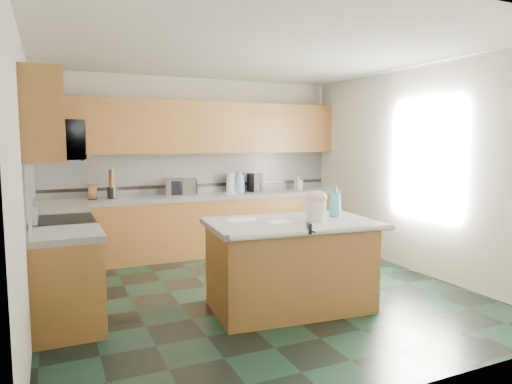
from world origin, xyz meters
TOP-DOWN VIEW (x-y plane):
  - floor at (0.00, 0.00)m, footprint 4.60×4.60m
  - ceiling at (0.00, 0.00)m, footprint 4.60×4.60m
  - wall_back at (0.00, 2.32)m, footprint 4.60×0.04m
  - wall_front at (0.00, -2.32)m, footprint 4.60×0.04m
  - wall_left at (-2.32, 0.00)m, footprint 0.04×4.60m
  - wall_right at (2.32, 0.00)m, footprint 0.04×4.60m
  - back_base_cab at (0.00, 2.00)m, footprint 4.60×0.60m
  - back_countertop at (0.00, 2.00)m, footprint 4.60×0.64m
  - back_upper_cab at (0.00, 2.13)m, footprint 4.60×0.33m
  - back_backsplash at (0.00, 2.29)m, footprint 4.60×0.02m
  - back_accent_band at (0.00, 2.28)m, footprint 4.60×0.01m
  - left_base_cab_rear at (-2.00, 1.29)m, footprint 0.60×0.82m
  - left_counter_rear at (-2.00, 1.29)m, footprint 0.64×0.82m
  - left_base_cab_front at (-2.00, -0.24)m, footprint 0.60×0.72m
  - left_counter_front at (-2.00, -0.24)m, footprint 0.64×0.72m
  - left_backsplash at (-2.29, 0.55)m, footprint 0.02×2.30m
  - left_accent_band at (-2.28, 0.55)m, footprint 0.01×2.30m
  - left_upper_cab_rear at (-2.13, 1.42)m, footprint 0.33×1.09m
  - left_upper_cab_front at (-2.13, -0.24)m, footprint 0.33×0.72m
  - range_body at (-2.00, 0.50)m, footprint 0.60×0.76m
  - range_oven_door at (-1.71, 0.50)m, footprint 0.02×0.68m
  - range_cooktop at (-2.00, 0.50)m, footprint 0.62×0.78m
  - range_handle at (-1.68, 0.50)m, footprint 0.02×0.66m
  - range_backguard at (-2.26, 0.50)m, footprint 0.06×0.76m
  - microwave at (-2.00, 0.50)m, footprint 0.50×0.73m
  - island_base at (0.12, -0.57)m, footprint 1.65×1.04m
  - island_top at (0.12, -0.57)m, footprint 1.76×1.15m
  - island_bullnose at (0.12, -1.07)m, footprint 1.67×0.22m
  - treat_jar at (0.34, -0.71)m, footprint 0.25×0.25m
  - treat_jar_lid at (0.34, -0.71)m, footprint 0.22×0.22m
  - treat_jar_knob at (0.34, -0.71)m, footprint 0.07×0.02m
  - treat_jar_knob_end_l at (0.30, -0.71)m, footprint 0.04×0.04m
  - treat_jar_knob_end_r at (0.37, -0.71)m, footprint 0.04×0.04m
  - soap_bottle_island at (0.68, -0.54)m, footprint 0.16×0.16m
  - paper_sheet_a at (-0.03, -0.60)m, footprint 0.27×0.22m
  - paper_sheet_b at (-0.32, -0.34)m, footprint 0.33×0.26m
  - clamp_body at (0.05, -1.05)m, footprint 0.06×0.11m
  - clamp_handle at (0.05, -1.12)m, footprint 0.02×0.07m
  - knife_block at (-1.57, 2.05)m, footprint 0.13×0.17m
  - utensil_crock at (-1.31, 2.08)m, footprint 0.13×0.13m
  - utensil_bundle at (-1.31, 2.08)m, footprint 0.08×0.08m
  - toaster_oven at (-0.30, 2.05)m, footprint 0.51×0.44m
  - toaster_oven_door at (-0.30, 1.91)m, footprint 0.39×0.01m
  - paper_towel at (0.50, 2.10)m, footprint 0.14×0.14m
  - paper_towel_base at (0.50, 2.10)m, footprint 0.21×0.21m
  - water_jug at (0.63, 2.06)m, footprint 0.17×0.17m
  - water_jug_neck at (0.63, 2.06)m, footprint 0.08×0.08m
  - coffee_maker at (0.91, 2.08)m, footprint 0.22×0.23m
  - coffee_carafe at (0.91, 2.04)m, footprint 0.12×0.12m
  - soap_bottle_back at (1.71, 2.05)m, footprint 0.13×0.13m
  - soap_back_cap at (1.71, 2.05)m, footprint 0.02×0.02m
  - window_light_proxy at (2.29, -0.20)m, footprint 0.02×1.40m

SIDE VIEW (x-z plane):
  - floor at x=0.00m, z-range 0.00..0.00m
  - range_oven_door at x=-1.71m, z-range 0.12..0.68m
  - back_base_cab at x=0.00m, z-range 0.00..0.86m
  - left_base_cab_rear at x=-2.00m, z-range 0.00..0.86m
  - left_base_cab_front at x=-2.00m, z-range 0.00..0.86m
  - island_base at x=0.12m, z-range 0.00..0.86m
  - range_body at x=-2.00m, z-range 0.00..0.88m
  - range_handle at x=-1.68m, z-range 0.77..0.79m
  - back_countertop at x=0.00m, z-range 0.86..0.92m
  - left_counter_rear at x=-2.00m, z-range 0.86..0.92m
  - left_counter_front at x=-2.00m, z-range 0.86..0.92m
  - island_top at x=0.12m, z-range 0.86..0.92m
  - island_bullnose at x=0.12m, z-range 0.86..0.92m
  - range_cooktop at x=-2.00m, z-range 0.88..0.92m
  - clamp_handle at x=0.05m, z-range 0.90..0.92m
  - paper_sheet_a at x=-0.03m, z-range 0.92..0.92m
  - paper_sheet_b at x=-0.32m, z-range 0.92..0.92m
  - paper_towel_base at x=0.50m, z-range 0.92..0.93m
  - clamp_body at x=0.05m, z-range 0.88..0.98m
  - coffee_carafe at x=0.91m, z-range 0.92..1.04m
  - utensil_crock at x=-1.31m, z-range 0.92..1.09m
  - range_backguard at x=-2.26m, z-range 0.93..1.11m
  - knife_block at x=-1.57m, z-range 0.91..1.14m
  - treat_jar at x=0.34m, z-range 0.92..1.13m
  - soap_bottle_back at x=1.71m, z-range 0.92..1.16m
  - back_accent_band at x=0.00m, z-range 1.02..1.06m
  - left_accent_band at x=-2.28m, z-range 1.02..1.06m
  - toaster_oven at x=-0.30m, z-range 0.92..1.17m
  - toaster_oven_door at x=-0.30m, z-range 0.94..1.15m
  - water_jug at x=0.63m, z-range 0.92..1.20m
  - coffee_maker at x=0.91m, z-range 0.92..1.22m
  - paper_towel at x=0.50m, z-range 0.92..1.23m
  - soap_bottle_island at x=0.68m, z-range 0.92..1.26m
  - treat_jar_lid at x=0.34m, z-range 1.10..1.23m
  - soap_back_cap at x=1.71m, z-range 1.16..1.19m
  - utensil_bundle at x=-1.31m, z-range 1.09..1.33m
  - treat_jar_knob at x=0.34m, z-range 1.20..1.22m
  - treat_jar_knob_end_l at x=0.30m, z-range 1.19..1.23m
  - treat_jar_knob_end_r at x=0.37m, z-range 1.19..1.23m
  - water_jug_neck at x=0.63m, z-range 1.20..1.24m
  - back_backsplash at x=0.00m, z-range 0.92..1.55m
  - left_backsplash at x=-2.29m, z-range 0.92..1.55m
  - wall_back at x=0.00m, z-range 0.00..2.70m
  - wall_front at x=0.00m, z-range 0.00..2.70m
  - wall_left at x=-2.32m, z-range 0.00..2.70m
  - wall_right at x=2.32m, z-range 0.00..2.70m
  - window_light_proxy at x=2.29m, z-range 0.95..2.05m
  - microwave at x=-2.00m, z-range 1.53..1.94m
  - back_upper_cab at x=0.00m, z-range 1.55..2.33m
  - left_upper_cab_rear at x=-2.13m, z-range 1.55..2.33m
  - left_upper_cab_front at x=-2.13m, z-range 1.55..2.33m
  - ceiling at x=0.00m, z-range 2.70..2.70m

